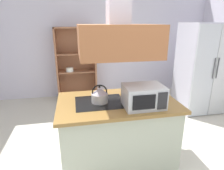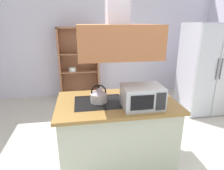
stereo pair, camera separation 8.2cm
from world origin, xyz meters
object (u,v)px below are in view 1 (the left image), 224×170
(kettle, at_px, (100,95))
(microwave, at_px, (144,96))
(refrigerator, at_px, (202,68))
(dish_cabinet, at_px, (77,68))
(cutting_board, at_px, (148,94))

(kettle, distance_m, microwave, 0.54)
(refrigerator, distance_m, kettle, 2.70)
(dish_cabinet, height_order, kettle, dish_cabinet)
(microwave, bearing_deg, refrigerator, 39.39)
(refrigerator, relative_size, dish_cabinet, 1.06)
(cutting_board, relative_size, microwave, 0.74)
(kettle, distance_m, cutting_board, 0.70)
(refrigerator, height_order, kettle, refrigerator)
(dish_cabinet, height_order, microwave, dish_cabinet)
(dish_cabinet, bearing_deg, kettle, -84.69)
(kettle, xyz_separation_m, cutting_board, (0.68, 0.12, -0.09))
(cutting_board, bearing_deg, dish_cabinet, 110.76)
(cutting_board, xyz_separation_m, microwave, (-0.20, -0.34, 0.12))
(refrigerator, bearing_deg, microwave, -140.61)
(dish_cabinet, bearing_deg, cutting_board, -69.24)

